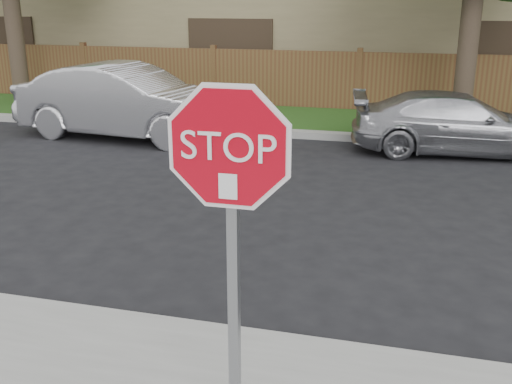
# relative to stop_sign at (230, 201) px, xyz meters

# --- Properties ---
(ground) EXTENTS (90.00, 90.00, 0.00)m
(ground) POSITION_rel_stop_sign_xyz_m (-0.44, 1.48, -1.83)
(ground) COLOR black
(ground) RESTS_ON ground
(far_curb) EXTENTS (70.00, 0.30, 0.15)m
(far_curb) POSITION_rel_stop_sign_xyz_m (-0.44, 9.63, -1.75)
(far_curb) COLOR gray
(far_curb) RESTS_ON ground
(grass_strip) EXTENTS (70.00, 3.00, 0.12)m
(grass_strip) POSITION_rel_stop_sign_xyz_m (-0.44, 11.28, -1.77)
(grass_strip) COLOR #1E4714
(grass_strip) RESTS_ON ground
(fence) EXTENTS (70.00, 0.12, 1.60)m
(fence) POSITION_rel_stop_sign_xyz_m (-0.44, 12.88, -1.03)
(fence) COLOR #57331E
(fence) RESTS_ON ground
(stop_sign) EXTENTS (1.01, 0.13, 2.55)m
(stop_sign) POSITION_rel_stop_sign_xyz_m (0.00, 0.00, 0.00)
(stop_sign) COLOR gray
(stop_sign) RESTS_ON sidewalk_near
(sedan_left) EXTENTS (4.98, 2.17, 1.59)m
(sedan_left) POSITION_rel_stop_sign_xyz_m (-5.02, 8.66, -1.03)
(sedan_left) COLOR silver
(sedan_left) RESTS_ON ground
(sedan_right) EXTENTS (4.26, 2.15, 1.19)m
(sedan_right) POSITION_rel_stop_sign_xyz_m (1.85, 9.07, -1.24)
(sedan_right) COLOR #A3A4AB
(sedan_right) RESTS_ON ground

